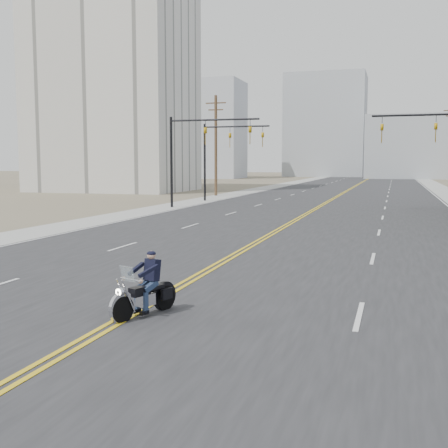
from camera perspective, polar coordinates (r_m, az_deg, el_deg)
ground_plane at (r=10.96m, az=-15.70°, el=-12.43°), size 400.00×400.00×0.00m
road at (r=78.99m, az=12.83°, el=3.55°), size 20.00×200.00×0.01m
sidewalk_left at (r=80.64m, az=4.64°, el=3.73°), size 3.00×200.00×0.01m
sidewalk_right at (r=79.00m, az=21.19°, el=3.29°), size 3.00×200.00×0.01m
traffic_mast_left at (r=43.30m, az=-2.88°, el=8.16°), size 7.10×0.26×7.00m
traffic_mast_right at (r=40.87m, az=21.77°, el=7.84°), size 7.10×0.26×7.00m
traffic_mast_far at (r=50.99m, az=-0.16°, el=7.80°), size 6.10×0.26×7.00m
utility_pole_left at (r=59.59m, az=-0.84°, el=8.15°), size 2.20×0.30×10.50m
apartment_block at (r=72.99m, az=-11.17°, el=15.19°), size 18.00×14.00×30.00m
haze_bldg_a at (r=130.45m, az=-1.27°, el=9.52°), size 14.00×12.00×22.00m
haze_bldg_b at (r=133.78m, az=18.09°, el=7.42°), size 18.00×14.00×14.00m
haze_bldg_d at (r=150.06m, az=10.30°, el=9.76°), size 20.00×15.00×26.00m
haze_bldg_f at (r=149.54m, az=-4.97°, el=7.93°), size 12.00×12.00×16.00m
motorcyclist at (r=12.85m, az=-8.14°, el=-6.10°), size 1.41×2.05×1.47m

